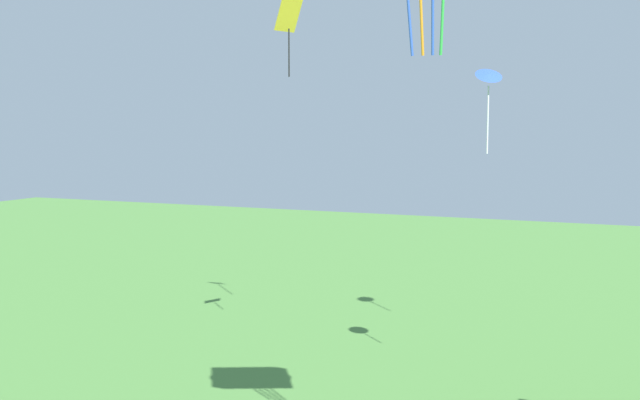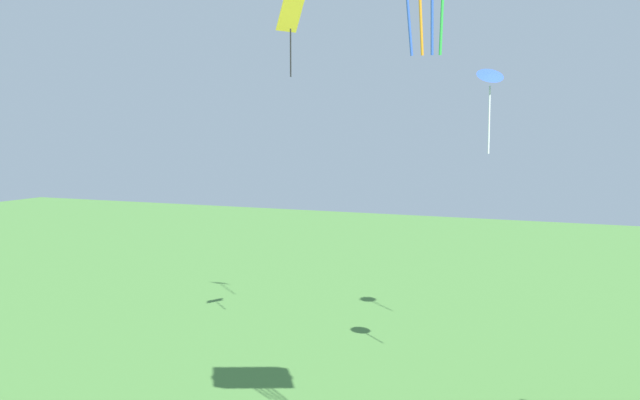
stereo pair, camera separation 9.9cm
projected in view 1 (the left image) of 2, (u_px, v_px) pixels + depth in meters
kite_yellow_diamond at (289, 20)px, 24.11m from camera, size 0.84×1.02×2.68m
kite_blue_delta at (489, 80)px, 21.03m from camera, size 1.04×0.99×2.58m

